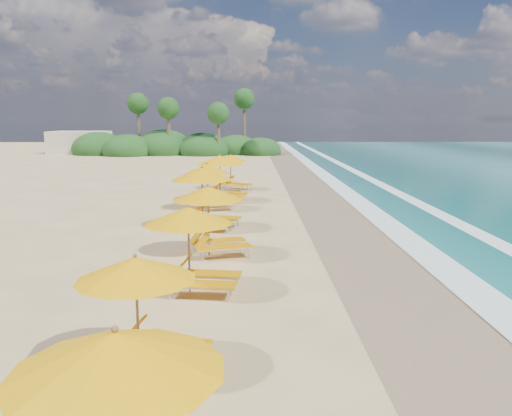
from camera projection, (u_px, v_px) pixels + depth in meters
The scene contains 12 objects.
ground at pixel (256, 241), 18.46m from camera, with size 160.00×160.00×0.00m, color #D5B97D.
wet_sand at pixel (367, 240), 18.50m from camera, with size 4.00×160.00×0.01m, color #897152.
surf_foam at pixel (441, 240), 18.52m from camera, with size 4.00×160.00×0.01m.
station_1 at pixel (146, 306), 8.78m from camera, with size 2.50×2.39×2.09m.
station_2 at pixel (196, 243), 12.81m from camera, with size 2.62×2.47×2.25m.
station_3 at pixel (214, 216), 16.31m from camera, with size 2.89×2.80×2.31m.
station_4 at pixel (207, 194), 20.25m from camera, with size 3.10×3.01×2.50m.
station_5 at pixel (211, 183), 24.69m from camera, with size 2.71×2.59×2.26m.
station_6 at pixel (223, 175), 27.15m from camera, with size 3.07×2.96×2.51m.
station_7 at pixel (233, 170), 31.65m from camera, with size 2.94×2.94×2.21m.
treeline at pixel (172, 146), 63.03m from camera, with size 25.80×8.80×9.74m.
beach_building at pixel (80, 142), 65.30m from camera, with size 7.00×5.00×2.80m, color beige.
Camera 1 is at (-0.17, -17.98, 4.33)m, focal length 36.00 mm.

